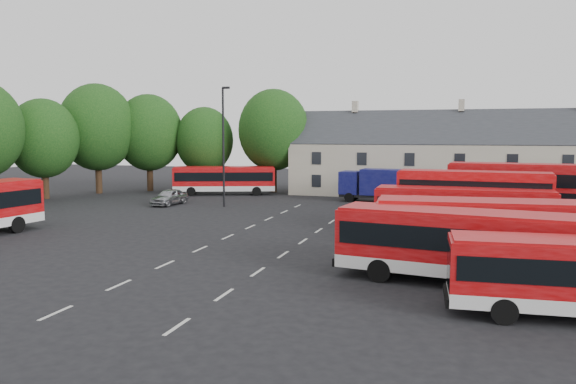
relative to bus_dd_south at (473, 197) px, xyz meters
name	(u,v)px	position (x,y,z in m)	size (l,w,h in m)	color
ground	(215,243)	(-14.98, -8.97, -2.32)	(140.00, 140.00, 0.00)	black
lane_markings	(265,239)	(-12.48, -6.97, -2.31)	(5.15, 33.80, 0.01)	beige
treeline	(108,132)	(-35.72, 10.39, 4.36)	(29.92, 32.59, 12.01)	black
terrace_houses	(460,160)	(-0.98, 21.03, 1.54)	(35.70, 7.13, 10.06)	beige
bus_row_b	(470,241)	(-0.34, -14.46, -0.36)	(11.79, 4.21, 3.26)	silver
bus_row_c	(502,228)	(1.18, -11.02, -0.28)	(12.19, 3.76, 3.39)	silver
bus_row_d	(498,222)	(1.23, -6.91, -0.59)	(10.41, 3.53, 2.89)	silver
bus_row_e	(463,208)	(-0.64, -2.33, -0.45)	(11.01, 2.57, 3.11)	silver
bus_dd_south	(473,197)	(0.00, 0.00, 0.00)	(10.06, 2.93, 4.07)	silver
bus_dd_north	(526,190)	(3.70, 4.06, 0.20)	(10.99, 3.62, 4.42)	silver
bus_north	(225,178)	(-25.10, 15.70, -0.49)	(10.97, 5.98, 3.05)	silver
box_truck	(379,184)	(-8.28, 14.05, -0.53)	(7.47, 2.96, 3.19)	black
silver_car	(169,197)	(-26.55, 6.28, -1.57)	(1.76, 4.39, 1.49)	#A0A2A7
lamppost	(224,143)	(-21.15, 6.60, 3.39)	(0.73, 0.27, 10.70)	black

